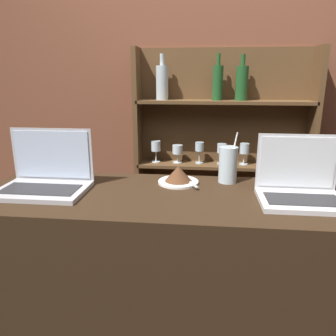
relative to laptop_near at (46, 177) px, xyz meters
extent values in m
cube|color=black|center=(0.66, -0.01, -0.55)|extent=(1.83, 0.53, 1.01)
cube|color=brown|center=(0.66, 0.99, 0.29)|extent=(7.00, 0.06, 2.70)
cube|color=brown|center=(0.21, 0.87, -0.25)|extent=(0.03, 0.18, 1.62)
cube|color=brown|center=(1.29, 0.87, -0.25)|extent=(0.03, 0.18, 1.62)
cube|color=brown|center=(0.75, 0.95, -0.25)|extent=(1.12, 0.02, 1.62)
cube|color=brown|center=(0.75, 0.87, -0.57)|extent=(1.08, 0.18, 0.02)
cube|color=brown|center=(0.75, 0.87, -0.17)|extent=(1.08, 0.18, 0.02)
cube|color=brown|center=(0.75, 0.87, 0.24)|extent=(1.08, 0.18, 0.02)
cylinder|color=silver|center=(0.32, 0.87, -0.15)|extent=(0.06, 0.06, 0.01)
cylinder|color=silver|center=(0.32, 0.87, -0.11)|extent=(0.01, 0.01, 0.07)
cylinder|color=silver|center=(0.32, 0.87, -0.05)|extent=(0.06, 0.06, 0.07)
cylinder|color=silver|center=(0.47, 0.87, -0.15)|extent=(0.06, 0.06, 0.01)
cylinder|color=silver|center=(0.47, 0.87, -0.12)|extent=(0.01, 0.01, 0.06)
cylinder|color=silver|center=(0.47, 0.87, -0.07)|extent=(0.07, 0.07, 0.06)
cylinder|color=silver|center=(0.61, 0.87, -0.15)|extent=(0.05, 0.05, 0.01)
cylinder|color=silver|center=(0.61, 0.87, -0.11)|extent=(0.01, 0.01, 0.08)
cylinder|color=silver|center=(0.61, 0.87, -0.04)|extent=(0.06, 0.06, 0.06)
cylinder|color=silver|center=(0.75, 0.87, -0.15)|extent=(0.05, 0.05, 0.01)
cylinder|color=silver|center=(0.75, 0.87, -0.12)|extent=(0.01, 0.01, 0.07)
cylinder|color=silver|center=(0.75, 0.87, -0.05)|extent=(0.06, 0.06, 0.06)
cylinder|color=silver|center=(0.89, 0.87, -0.15)|extent=(0.05, 0.05, 0.01)
cylinder|color=silver|center=(0.89, 0.87, -0.12)|extent=(0.01, 0.01, 0.07)
cylinder|color=silver|center=(0.89, 0.87, -0.05)|extent=(0.06, 0.06, 0.07)
cylinder|color=silver|center=(1.04, 0.87, -0.15)|extent=(0.06, 0.06, 0.01)
cylinder|color=silver|center=(1.04, 0.87, -0.12)|extent=(0.01, 0.01, 0.06)
cylinder|color=silver|center=(1.04, 0.87, -0.06)|extent=(0.07, 0.07, 0.06)
cylinder|color=silver|center=(1.18, 0.87, -0.15)|extent=(0.06, 0.06, 0.01)
cylinder|color=silver|center=(1.18, 0.87, -0.11)|extent=(0.01, 0.01, 0.08)
cylinder|color=silver|center=(1.18, 0.87, -0.04)|extent=(0.07, 0.07, 0.06)
cylinder|color=#1E4C23|center=(0.85, 0.87, 0.35)|extent=(0.07, 0.07, 0.20)
cylinder|color=#1E4C23|center=(0.85, 0.87, 0.48)|extent=(0.03, 0.03, 0.07)
cylinder|color=#B2C1C6|center=(0.37, 0.87, 0.35)|extent=(0.08, 0.08, 0.21)
cylinder|color=#B2C1C6|center=(0.37, 0.87, 0.49)|extent=(0.03, 0.03, 0.07)
cylinder|color=#1E4C23|center=(0.71, 0.87, 0.35)|extent=(0.06, 0.06, 0.21)
cylinder|color=#1E4C23|center=(0.71, 0.87, 0.49)|extent=(0.02, 0.02, 0.07)
cube|color=#ADADB2|center=(0.00, -0.04, -0.04)|extent=(0.35, 0.24, 0.02)
cube|color=#28282B|center=(0.00, -0.05, -0.03)|extent=(0.30, 0.13, 0.00)
cube|color=#ADADB2|center=(0.00, 0.08, 0.08)|extent=(0.35, 0.00, 0.22)
cube|color=silver|center=(0.00, 0.07, 0.08)|extent=(0.32, 0.01, 0.20)
cube|color=silver|center=(0.99, -0.05, -0.04)|extent=(0.31, 0.22, 0.02)
cube|color=#28282B|center=(0.99, -0.06, -0.03)|extent=(0.26, 0.12, 0.00)
cube|color=silver|center=(0.99, 0.06, 0.07)|extent=(0.31, 0.00, 0.22)
cube|color=silver|center=(0.99, 0.06, 0.07)|extent=(0.28, 0.01, 0.20)
cylinder|color=white|center=(0.53, 0.14, -0.05)|extent=(0.17, 0.17, 0.01)
cone|color=#51301C|center=(0.53, 0.14, -0.01)|extent=(0.12, 0.12, 0.07)
cube|color=#B7B7BC|center=(0.58, 0.13, -0.04)|extent=(0.08, 0.16, 0.00)
cylinder|color=silver|center=(0.74, 0.18, 0.03)|extent=(0.08, 0.08, 0.16)
cylinder|color=white|center=(0.75, 0.18, 0.06)|extent=(0.05, 0.01, 0.22)
camera|label=1|loc=(0.63, -1.20, 0.40)|focal=35.00mm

